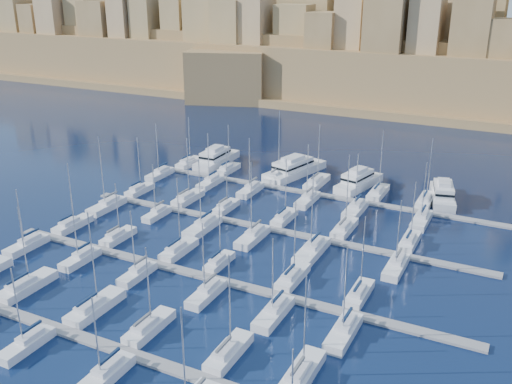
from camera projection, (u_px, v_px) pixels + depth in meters
The scene contains 53 objects.
ground at pixel (248, 251), 102.83m from camera, with size 600.00×600.00×0.00m, color black.
pontoon_near at pixel (128, 353), 74.30m from camera, with size 84.00×2.00×0.40m, color slate.
pontoon_mid_near at pixel (214, 279), 92.71m from camera, with size 84.00×2.00×0.40m, color slate.
pontoon_mid_far at pixel (272, 229), 111.13m from camera, with size 84.00×2.00×0.40m, color slate.
pontoon_far at pixel (313, 193), 129.55m from camera, with size 84.00×2.00×0.40m, color slate.
sailboat_1 at pixel (27, 286), 89.48m from camera, with size 3.07×10.23×14.24m.
sailboat_2 at pixel (95, 307), 83.71m from camera, with size 3.09×10.31×15.90m.
sailboat_3 at pixel (149, 327), 78.94m from camera, with size 2.72×9.08×13.03m.
sailboat_4 at pixel (229, 352), 73.60m from camera, with size 2.70×9.01×14.87m.
sailboat_5 at pixel (301, 374), 69.64m from camera, with size 2.89×9.62×14.27m.
sailboat_8 at pixel (27, 344), 75.30m from camera, with size 2.45×8.16×12.55m.
sailboat_9 at pixel (104, 376), 69.28m from camera, with size 2.72×9.07×12.27m.
sailboat_12 at pixel (72, 225), 111.86m from camera, with size 2.68×8.93×13.47m.
sailboat_13 at pixel (118, 237), 106.68m from camera, with size 2.45×8.16×11.49m.
sailboat_14 at pixel (179, 250), 101.47m from camera, with size 2.72×9.06×14.40m.
sailboat_15 at pixel (219, 262), 97.10m from camera, with size 2.21×7.38×11.55m.
sailboat_16 at pixel (293, 277), 92.20m from camera, with size 2.71×9.03×14.00m.
sailboat_17 at pixel (359, 294), 87.28m from camera, with size 2.54×8.48×13.68m.
sailboat_18 at pixel (27, 245), 103.30m from camera, with size 2.63×8.77×11.93m.
sailboat_19 at pixel (81, 259), 98.31m from camera, with size 2.46×8.20×13.01m.
sailboat_20 at pixel (138, 273), 93.34m from camera, with size 2.39×7.97×12.28m.
sailboat_21 at pixel (207, 293), 87.46m from camera, with size 2.57×8.58×13.03m.
sailboat_22 at pixel (274, 313), 82.32m from camera, with size 2.79×9.30×13.13m.
sailboat_23 at pixel (344, 332), 77.86m from camera, with size 2.82×9.40×13.99m.
sailboat_24 at pixel (139, 190), 130.12m from camera, with size 2.48×8.26×13.25m.
sailboat_25 at pixel (188, 198), 125.27m from camera, with size 2.83×9.44×14.52m.
sailboat_26 at pixel (226, 207), 120.51m from camera, with size 2.42×8.06×13.41m.
sailboat_27 at pixel (284, 218), 115.08m from camera, with size 2.55×8.50×13.34m.
sailboat_28 at pixel (344, 228), 110.16m from camera, with size 2.80×9.35×15.71m.
sailboat_29 at pixel (409, 242), 104.65m from camera, with size 2.63×8.77×12.47m.
sailboat_30 at pixel (107, 206), 121.11m from camera, with size 2.97×9.90×16.37m.
sailboat_31 at pixel (157, 214), 117.01m from camera, with size 2.27×7.56×11.78m.
sailboat_32 at pixel (203, 226), 110.94m from camera, with size 3.07×10.23×14.86m.
sailboat_33 at pixel (253, 237), 106.60m from camera, with size 2.93×9.77×15.86m.
sailboat_34 at pixel (312, 251), 101.06m from camera, with size 3.28×10.92×15.63m.
sailboat_35 at pixel (396, 266), 95.61m from camera, with size 2.74×9.15×13.10m.
sailboat_36 at pixel (189, 163), 149.43m from camera, with size 2.78×9.26×13.07m.
sailboat_37 at pixel (228, 169), 144.30m from camera, with size 2.65×8.82×12.44m.
sailboat_38 at pixel (277, 176), 139.24m from camera, with size 3.09×10.31×17.11m.
sailboat_39 at pixel (317, 182), 135.02m from camera, with size 3.12×10.42×14.93m.
sailboat_40 at pixel (378, 193), 128.54m from camera, with size 2.94×9.82×15.42m.
sailboat_41 at pixel (426, 200), 124.00m from camera, with size 2.88×9.60×14.83m.
sailboat_42 at pixel (160, 174), 140.91m from camera, with size 2.69×8.97×13.89m.
sailboat_43 at pixel (210, 183), 134.92m from camera, with size 2.65×8.84×13.13m.
sailboat_44 at pixel (251, 190), 130.27m from camera, with size 2.74×9.14×13.38m.
sailboat_45 at pixel (308, 200), 124.41m from camera, with size 2.74×9.13×13.70m.
sailboat_46 at pixel (356, 209), 119.40m from camera, with size 3.02×10.07×13.26m.
sailboat_47 at pixel (421, 220), 113.96m from camera, with size 2.85×9.51×13.27m.
motor_yacht_a at pixel (216, 158), 149.95m from camera, with size 5.27×16.78×5.25m.
motor_yacht_b at pixel (294, 168), 141.84m from camera, with size 10.29×20.06×5.25m.
motor_yacht_c at pixel (358, 181), 133.09m from camera, with size 7.87×15.90×5.25m.
motor_yacht_d at pixel (443, 194), 125.00m from camera, with size 7.94×15.77×5.25m.
fortified_city at pixel (426, 62), 227.70m from camera, with size 460.00×108.95×59.52m.
Camera 1 is at (42.75, -82.11, 46.02)m, focal length 40.00 mm.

